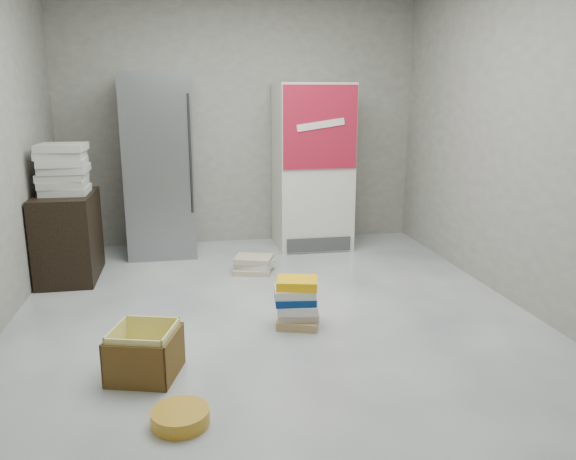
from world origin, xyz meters
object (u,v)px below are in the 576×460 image
(wood_shelf, at_px, (68,236))
(phonebook_stack_main, at_px, (297,303))
(coke_cooler, at_px, (312,166))
(cardboard_box, at_px, (145,356))
(steel_fridge, at_px, (160,165))

(wood_shelf, bearing_deg, phonebook_stack_main, -38.64)
(coke_cooler, height_order, phonebook_stack_main, coke_cooler)
(coke_cooler, xyz_separation_m, cardboard_box, (-1.68, -2.79, -0.77))
(cardboard_box, bearing_deg, phonebook_stack_main, 44.63)
(steel_fridge, bearing_deg, wood_shelf, -138.69)
(wood_shelf, xyz_separation_m, phonebook_stack_main, (1.87, -1.49, -0.22))
(coke_cooler, distance_m, cardboard_box, 3.35)
(steel_fridge, relative_size, coke_cooler, 1.06)
(cardboard_box, bearing_deg, steel_fridge, 105.81)
(coke_cooler, bearing_deg, cardboard_box, -121.03)
(coke_cooler, relative_size, phonebook_stack_main, 4.90)
(steel_fridge, bearing_deg, cardboard_box, -90.57)
(phonebook_stack_main, bearing_deg, steel_fridge, 128.68)
(steel_fridge, height_order, phonebook_stack_main, steel_fridge)
(wood_shelf, relative_size, phonebook_stack_main, 2.18)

